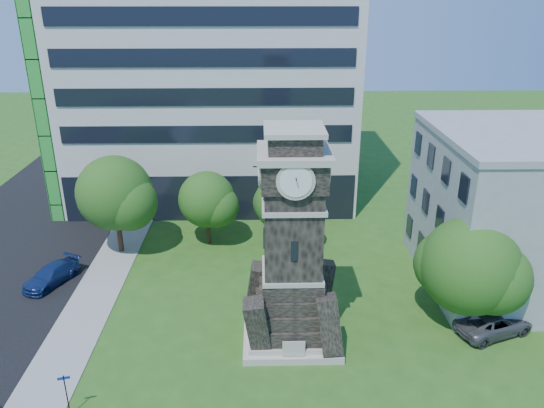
{
  "coord_description": "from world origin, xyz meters",
  "views": [
    {
      "loc": [
        1.35,
        -23.41,
        18.53
      ],
      "look_at": [
        2.02,
        7.29,
        6.01
      ],
      "focal_mm": 35.0,
      "sensor_mm": 36.0,
      "label": 1
    }
  ],
  "objects_px": {
    "car_street_north": "(51,275)",
    "street_sign": "(66,391)",
    "car_east_lot": "(494,323)",
    "clock_tower": "(292,253)",
    "park_bench": "(290,332)"
  },
  "relations": [
    {
      "from": "car_street_north",
      "to": "street_sign",
      "type": "relative_size",
      "value": 1.87
    },
    {
      "from": "car_street_north",
      "to": "car_east_lot",
      "type": "distance_m",
      "value": 28.24
    },
    {
      "from": "street_sign",
      "to": "clock_tower",
      "type": "bearing_deg",
      "value": 15.49
    },
    {
      "from": "park_bench",
      "to": "street_sign",
      "type": "bearing_deg",
      "value": -138.73
    },
    {
      "from": "car_street_north",
      "to": "park_bench",
      "type": "distance_m",
      "value": 17.08
    },
    {
      "from": "clock_tower",
      "to": "park_bench",
      "type": "xyz_separation_m",
      "value": [
        -0.06,
        -0.37,
        -4.8
      ]
    },
    {
      "from": "clock_tower",
      "to": "street_sign",
      "type": "height_order",
      "value": "clock_tower"
    },
    {
      "from": "park_bench",
      "to": "street_sign",
      "type": "height_order",
      "value": "street_sign"
    },
    {
      "from": "car_street_north",
      "to": "park_bench",
      "type": "bearing_deg",
      "value": 2.36
    },
    {
      "from": "clock_tower",
      "to": "park_bench",
      "type": "distance_m",
      "value": 4.81
    },
    {
      "from": "car_street_north",
      "to": "park_bench",
      "type": "relative_size",
      "value": 2.43
    },
    {
      "from": "car_east_lot",
      "to": "street_sign",
      "type": "relative_size",
      "value": 2.01
    },
    {
      "from": "clock_tower",
      "to": "car_east_lot",
      "type": "height_order",
      "value": "clock_tower"
    },
    {
      "from": "park_bench",
      "to": "car_street_north",
      "type": "bearing_deg",
      "value": 171.01
    },
    {
      "from": "clock_tower",
      "to": "car_east_lot",
      "type": "distance_m",
      "value": 12.6
    }
  ]
}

